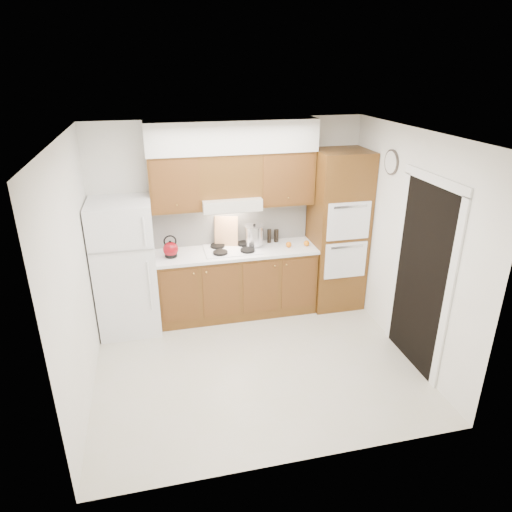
{
  "coord_description": "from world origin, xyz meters",
  "views": [
    {
      "loc": [
        -0.99,
        -4.32,
        3.23
      ],
      "look_at": [
        0.12,
        0.45,
        1.15
      ],
      "focal_mm": 32.0,
      "sensor_mm": 36.0,
      "label": 1
    }
  ],
  "objects_px": {
    "kettle": "(171,249)",
    "fridge": "(126,267)",
    "oven_cabinet": "(337,231)",
    "stock_pot": "(254,235)"
  },
  "relations": [
    {
      "from": "fridge",
      "to": "oven_cabinet",
      "type": "height_order",
      "value": "oven_cabinet"
    },
    {
      "from": "oven_cabinet",
      "to": "kettle",
      "type": "xyz_separation_m",
      "value": [
        -2.27,
        -0.03,
        -0.05
      ]
    },
    {
      "from": "kettle",
      "to": "fridge",
      "type": "bearing_deg",
      "value": 163.01
    },
    {
      "from": "oven_cabinet",
      "to": "stock_pot",
      "type": "bearing_deg",
      "value": 175.37
    },
    {
      "from": "stock_pot",
      "to": "oven_cabinet",
      "type": "bearing_deg",
      "value": -4.63
    },
    {
      "from": "fridge",
      "to": "stock_pot",
      "type": "height_order",
      "value": "fridge"
    },
    {
      "from": "kettle",
      "to": "stock_pot",
      "type": "height_order",
      "value": "stock_pot"
    },
    {
      "from": "oven_cabinet",
      "to": "fridge",
      "type": "bearing_deg",
      "value": -179.3
    },
    {
      "from": "fridge",
      "to": "kettle",
      "type": "xyz_separation_m",
      "value": [
        0.57,
        0.01,
        0.19
      ]
    },
    {
      "from": "stock_pot",
      "to": "kettle",
      "type": "bearing_deg",
      "value": -173.86
    }
  ]
}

